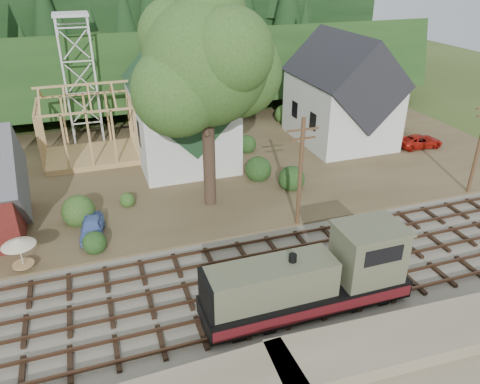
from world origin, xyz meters
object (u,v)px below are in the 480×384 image
object	(u,v)px
car_blue	(92,227)
patio_set	(18,244)
locomotive	(315,280)
car_red	(420,141)

from	to	relation	value
car_blue	patio_set	world-z (taller)	patio_set
locomotive	car_red	xyz separation A→B (m)	(20.52, 17.55, -1.09)
car_red	locomotive	bearing A→B (deg)	134.15
car_red	patio_set	distance (m)	36.59
car_blue	locomotive	bearing A→B (deg)	-38.79
car_red	patio_set	size ratio (longest dim) A/B	2.03
locomotive	car_blue	xyz separation A→B (m)	(-10.78, 11.15, -1.08)
car_blue	car_red	world-z (taller)	car_blue
locomotive	patio_set	distance (m)	17.17
locomotive	car_blue	world-z (taller)	locomotive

